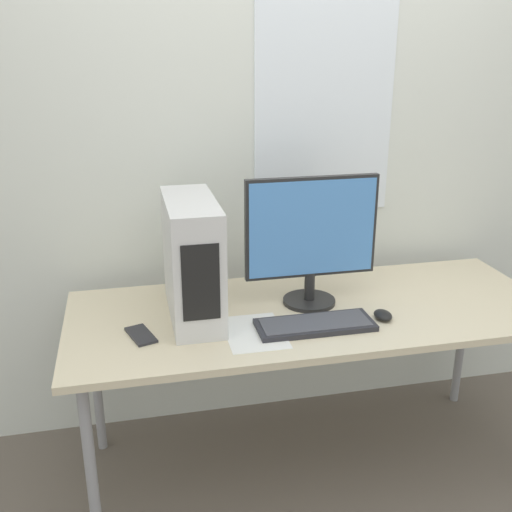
{
  "coord_description": "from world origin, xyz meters",
  "views": [
    {
      "loc": [
        -0.69,
        -1.68,
        1.74
      ],
      "look_at": [
        -0.23,
        0.38,
        0.98
      ],
      "focal_mm": 42.0,
      "sensor_mm": 36.0,
      "label": 1
    }
  ],
  "objects": [
    {
      "name": "cell_phone",
      "position": [
        -0.68,
        0.29,
        0.74
      ],
      "size": [
        0.12,
        0.17,
        0.01
      ],
      "rotation": [
        0.0,
        0.0,
        0.31
      ],
      "color": "#232328",
      "rests_on": "desk"
    },
    {
      "name": "paper_sheet_left",
      "position": [
        -0.27,
        0.23,
        0.74
      ],
      "size": [
        0.21,
        0.3,
        0.0
      ],
      "rotation": [
        0.0,
        0.0,
        -0.01
      ],
      "color": "white",
      "rests_on": "desk"
    },
    {
      "name": "desk",
      "position": [
        0.0,
        0.38,
        0.69
      ],
      "size": [
        1.92,
        0.76,
        0.74
      ],
      "color": "beige",
      "rests_on": "ground_plane"
    },
    {
      "name": "mouse",
      "position": [
        0.23,
        0.23,
        0.75
      ],
      "size": [
        0.06,
        0.09,
        0.03
      ],
      "color": "black",
      "rests_on": "desk"
    },
    {
      "name": "monitor_main",
      "position": [
        0.0,
        0.44,
        1.02
      ],
      "size": [
        0.52,
        0.21,
        0.52
      ],
      "color": "black",
      "rests_on": "desk"
    },
    {
      "name": "keyboard",
      "position": [
        -0.04,
        0.22,
        0.75
      ],
      "size": [
        0.44,
        0.17,
        0.02
      ],
      "color": "#28282D",
      "rests_on": "desk"
    },
    {
      "name": "wall_back",
      "position": [
        0.0,
        0.89,
        1.35
      ],
      "size": [
        8.0,
        0.07,
        2.7
      ],
      "color": "silver",
      "rests_on": "ground_plane"
    },
    {
      "name": "pc_tower",
      "position": [
        -0.47,
        0.43,
        0.97
      ],
      "size": [
        0.18,
        0.49,
        0.46
      ],
      "color": "silver",
      "rests_on": "desk"
    }
  ]
}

